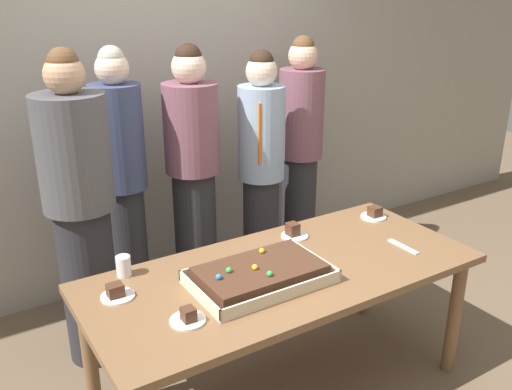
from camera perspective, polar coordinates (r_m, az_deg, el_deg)
The scene contains 15 objects.
ground_plane at distance 3.11m, azimuth 2.67°, elevation -19.50°, with size 12.00×12.00×0.00m, color brown.
interior_back_panel at distance 3.83m, azimuth -11.02°, elevation 12.76°, with size 8.00×0.12×3.00m, color #9E998E.
party_table at distance 2.74m, azimuth 2.89°, elevation -9.15°, with size 1.93×0.86×0.73m.
sheet_cake at distance 2.56m, azimuth 0.42°, elevation -8.25°, with size 0.64×0.40×0.11m.
plated_slice_near_left at distance 3.34m, azimuth 12.13°, elevation -1.93°, with size 0.15×0.15×0.07m.
plated_slice_near_right at distance 3.02m, azimuth 3.92°, elevation -3.87°, with size 0.15×0.15×0.08m.
plated_slice_far_left at distance 2.32m, azimuth -7.04°, elevation -12.49°, with size 0.15×0.15×0.07m.
plated_slice_far_right at distance 2.53m, azimuth -14.24°, elevation -9.81°, with size 0.15×0.15×0.07m.
drink_cup_nearest at distance 2.69m, azimuth -13.55°, elevation -7.16°, with size 0.07×0.07×0.10m, color white.
cake_server_utensil at distance 3.01m, azimuth 14.99°, elevation -5.17°, with size 0.03×0.20×0.01m, color silver.
person_serving_front at distance 3.06m, azimuth -17.67°, elevation -1.64°, with size 0.37×0.37×1.74m.
person_green_shirt_behind at distance 3.69m, azimuth 0.54°, elevation 2.71°, with size 0.31×0.31×1.65m.
person_striped_tie_right at distance 3.53m, azimuth -6.50°, elevation 2.01°, with size 0.34×0.34×1.70m.
person_far_right_suit at distance 3.43m, azimuth -13.66°, elevation 1.25°, with size 0.30×0.30×1.71m.
person_left_edge_reaching at distance 4.05m, azimuth 4.60°, elevation 4.66°, with size 0.32×0.32×1.70m.
Camera 1 is at (-1.37, -1.93, 2.01)m, focal length 38.64 mm.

